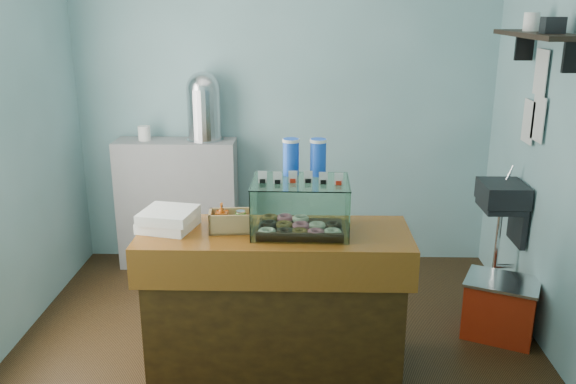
{
  "coord_description": "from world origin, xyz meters",
  "views": [
    {
      "loc": [
        0.16,
        -3.6,
        2.18
      ],
      "look_at": [
        0.08,
        -0.15,
        1.11
      ],
      "focal_mm": 38.0,
      "sensor_mm": 36.0,
      "label": 1
    }
  ],
  "objects_px": {
    "counter": "(275,300)",
    "display_case": "(300,202)",
    "red_cooler": "(500,308)",
    "coffee_urn": "(204,105)"
  },
  "relations": [
    {
      "from": "coffee_urn",
      "to": "red_cooler",
      "type": "bearing_deg",
      "value": -28.73
    },
    {
      "from": "counter",
      "to": "display_case",
      "type": "relative_size",
      "value": 2.81
    },
    {
      "from": "display_case",
      "to": "counter",
      "type": "bearing_deg",
      "value": -162.79
    },
    {
      "from": "counter",
      "to": "display_case",
      "type": "xyz_separation_m",
      "value": [
        0.15,
        0.04,
        0.61
      ]
    },
    {
      "from": "counter",
      "to": "coffee_urn",
      "type": "xyz_separation_m",
      "value": [
        -0.65,
        1.59,
        0.94
      ]
    },
    {
      "from": "counter",
      "to": "display_case",
      "type": "bearing_deg",
      "value": 16.3
    },
    {
      "from": "counter",
      "to": "red_cooler",
      "type": "height_order",
      "value": "counter"
    },
    {
      "from": "red_cooler",
      "to": "coffee_urn",
      "type": "bearing_deg",
      "value": 175.67
    },
    {
      "from": "display_case",
      "to": "red_cooler",
      "type": "height_order",
      "value": "display_case"
    },
    {
      "from": "counter",
      "to": "red_cooler",
      "type": "distance_m",
      "value": 1.58
    }
  ]
}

